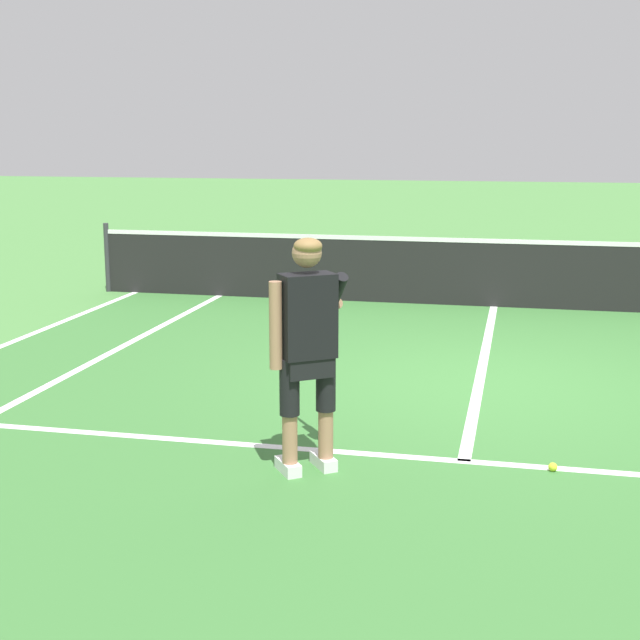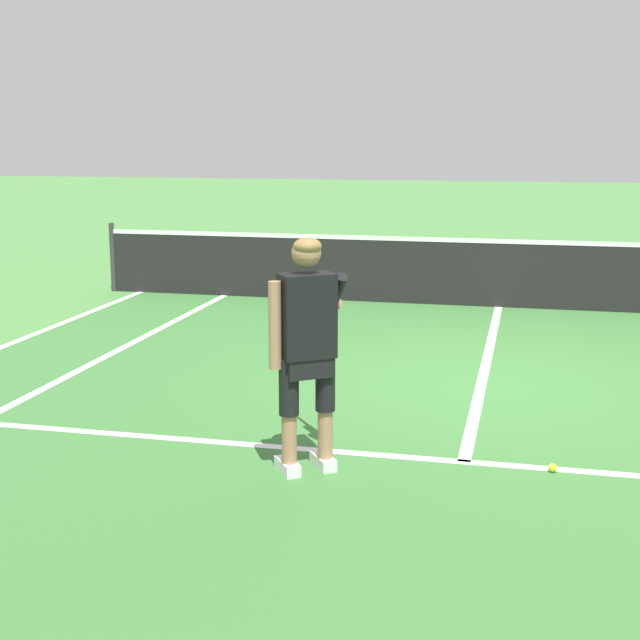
{
  "view_description": "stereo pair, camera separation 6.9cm",
  "coord_description": "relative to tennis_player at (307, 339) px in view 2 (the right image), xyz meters",
  "views": [
    {
      "loc": [
        0.36,
        -8.78,
        2.41
      ],
      "look_at": [
        -1.1,
        -2.3,
        1.05
      ],
      "focal_mm": 50.91,
      "sensor_mm": 36.0,
      "label": 1
    },
    {
      "loc": [
        0.42,
        -8.77,
        2.41
      ],
      "look_at": [
        -1.1,
        -2.3,
        1.05
      ],
      "focal_mm": 50.91,
      "sensor_mm": 36.0,
      "label": 2
    }
  ],
  "objects": [
    {
      "name": "tennis_net",
      "position": [
        1.11,
        6.83,
        -0.49
      ],
      "size": [
        11.96,
        0.08,
        1.07
      ],
      "color": "#333338",
      "rests_on": "ground"
    },
    {
      "name": "ground_plane",
      "position": [
        1.11,
        2.67,
        -0.99
      ],
      "size": [
        80.0,
        80.0,
        0.0
      ],
      "primitive_type": "plane",
      "color": "#477F3D"
    },
    {
      "name": "court_inner_surface",
      "position": [
        1.11,
        1.78,
        -0.99
      ],
      "size": [
        10.98,
        10.5,
        0.0
      ],
      "primitive_type": "cube",
      "color": "#387033",
      "rests_on": "ground"
    },
    {
      "name": "line_centre_service",
      "position": [
        1.11,
        3.63,
        -0.99
      ],
      "size": [
        0.1,
        6.4,
        0.01
      ],
      "primitive_type": "cube",
      "color": "white",
      "rests_on": "ground"
    },
    {
      "name": "tennis_player",
      "position": [
        0.0,
        0.0,
        0.0
      ],
      "size": [
        0.61,
        1.21,
        1.71
      ],
      "color": "white",
      "rests_on": "ground"
    },
    {
      "name": "tennis_ball_near_feet",
      "position": [
        1.75,
        0.37,
        -0.96
      ],
      "size": [
        0.07,
        0.07,
        0.07
      ],
      "primitive_type": "sphere",
      "color": "#CCE02D",
      "rests_on": "ground"
    },
    {
      "name": "line_service",
      "position": [
        1.11,
        0.43,
        -0.99
      ],
      "size": [
        8.23,
        0.1,
        0.01
      ],
      "primitive_type": "cube",
      "color": "white",
      "rests_on": "ground"
    },
    {
      "name": "line_singles_left",
      "position": [
        -3.01,
        1.78,
        -0.99
      ],
      "size": [
        0.1,
        10.1,
        0.01
      ],
      "primitive_type": "cube",
      "color": "white",
      "rests_on": "ground"
    }
  ]
}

